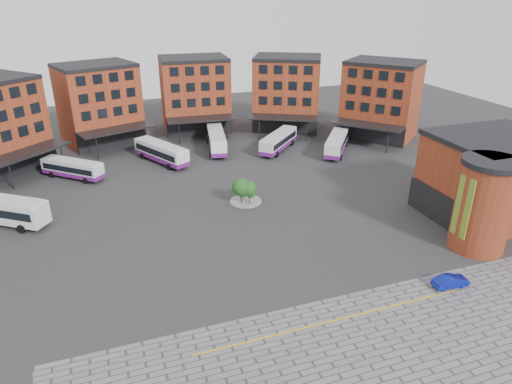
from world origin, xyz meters
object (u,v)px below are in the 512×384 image
object	(u,v)px
bus_b	(73,168)
bus_a	(0,209)
bus_d	(217,140)
bus_f	(337,143)
bus_c	(161,152)
tree_island	(246,189)
bus_e	(279,141)
blue_car	(451,281)

from	to	relation	value
bus_b	bus_a	bearing A→B (deg)	-170.86
bus_d	bus_f	bearing A→B (deg)	-12.44
bus_b	bus_f	distance (m)	44.33
bus_b	bus_c	bearing A→B (deg)	-38.91
tree_island	bus_d	distance (m)	23.06
bus_e	tree_island	bearing A→B (deg)	-78.17
bus_f	blue_car	distance (m)	40.35
bus_e	blue_car	size ratio (longest dim) A/B	2.65
bus_a	bus_f	bearing A→B (deg)	-43.58
bus_b	bus_e	size ratio (longest dim) A/B	0.95
bus_c	bus_e	world-z (taller)	bus_c
bus_e	bus_f	distance (m)	10.39
bus_b	bus_d	size ratio (longest dim) A/B	0.76
bus_c	bus_f	distance (m)	30.71
bus_e	bus_d	bearing A→B (deg)	-154.85
bus_a	bus_c	world-z (taller)	bus_a
bus_c	bus_a	bearing A→B (deg)	-172.75
bus_b	bus_f	world-z (taller)	bus_f
bus_a	bus_d	bearing A→B (deg)	-24.85
bus_b	bus_f	bearing A→B (deg)	-52.31
tree_island	bus_e	world-z (taller)	tree_island
bus_a	bus_e	world-z (taller)	bus_a
bus_a	bus_d	size ratio (longest dim) A/B	0.95
bus_e	bus_f	xyz separation A→B (m)	(9.34, -4.56, 0.06)
bus_d	bus_f	world-z (taller)	bus_d
bus_b	bus_c	xyz separation A→B (m)	(13.97, 2.44, 0.22)
bus_d	bus_e	bearing A→B (deg)	-9.45
blue_car	bus_b	bearing A→B (deg)	43.20
tree_island	bus_f	xyz separation A→B (m)	(21.86, 14.62, -0.27)
tree_island	bus_e	distance (m)	22.90
bus_b	blue_car	world-z (taller)	bus_b
tree_island	bus_c	world-z (taller)	tree_island
bus_b	bus_d	xyz separation A→B (m)	(24.36, 5.64, 0.26)
bus_b	blue_car	distance (m)	55.20
tree_island	blue_car	bearing A→B (deg)	-61.83
bus_e	bus_f	size ratio (longest dim) A/B	0.90
bus_e	bus_f	world-z (taller)	bus_f
tree_island	bus_b	bearing A→B (deg)	142.25
bus_a	bus_f	distance (m)	53.34
bus_a	bus_d	xyz separation A→B (m)	(32.46, 18.58, -0.24)
bus_c	blue_car	xyz separation A→B (m)	(21.70, -44.56, -1.18)
bus_b	bus_c	distance (m)	14.18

